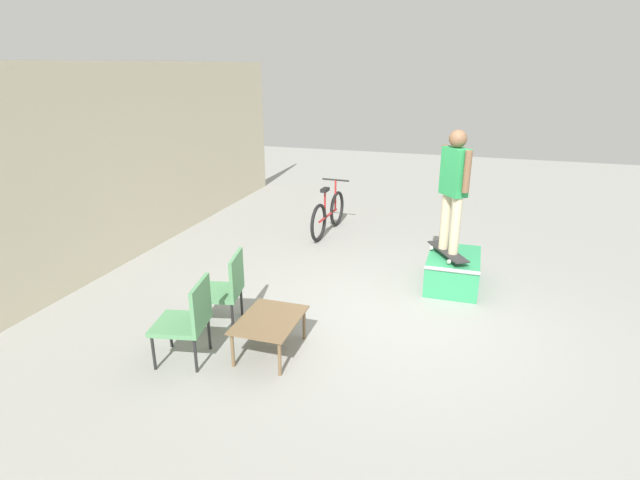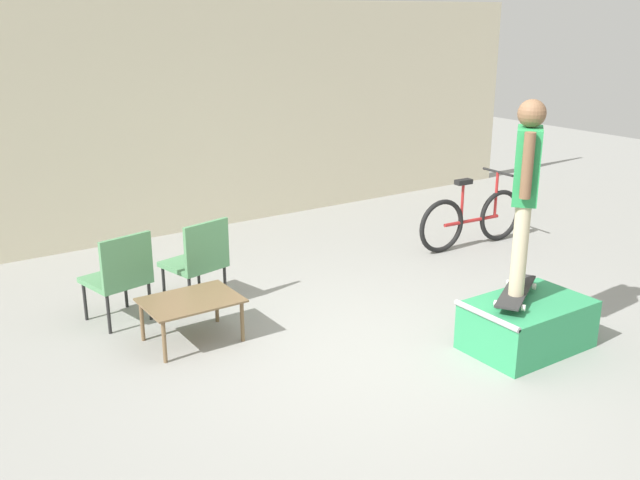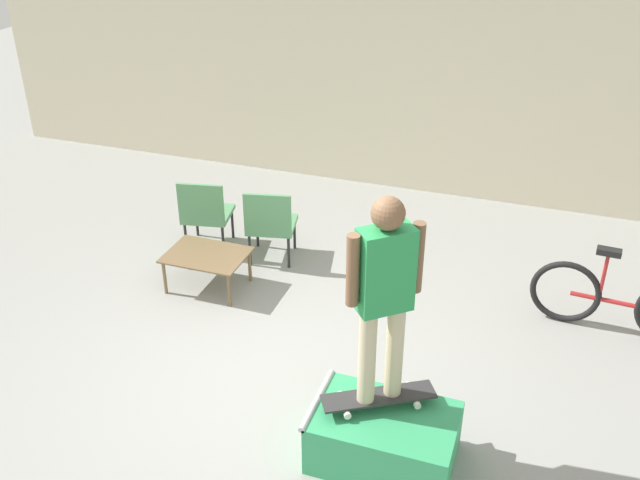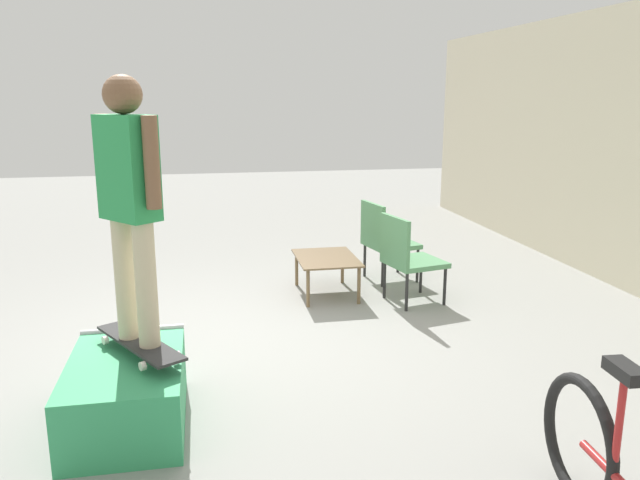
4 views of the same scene
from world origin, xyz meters
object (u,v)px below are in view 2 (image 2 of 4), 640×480
(coffee_table, at_px, (191,304))
(bicycle, at_px, (472,219))
(skateboard_on_ramp, at_px, (516,291))
(skate_ramp_box, at_px, (527,324))
(patio_chair_left, at_px, (120,274))
(person_skater, at_px, (526,182))
(patio_chair_right, at_px, (198,258))

(coffee_table, height_order, bicycle, bicycle)
(skateboard_on_ramp, bearing_deg, coffee_table, 113.22)
(skate_ramp_box, xyz_separation_m, patio_chair_left, (-2.77, 2.51, 0.28))
(skate_ramp_box, height_order, patio_chair_left, patio_chair_left)
(person_skater, bearing_deg, skate_ramp_box, -90.42)
(patio_chair_right, bearing_deg, skate_ramp_box, 115.61)
(coffee_table, distance_m, patio_chair_right, 0.86)
(coffee_table, bearing_deg, person_skater, -35.95)
(skateboard_on_ramp, xyz_separation_m, bicycle, (1.76, 2.24, -0.16))
(person_skater, bearing_deg, bicycle, 11.73)
(skate_ramp_box, xyz_separation_m, bicycle, (1.69, 2.33, 0.14))
(skateboard_on_ramp, xyz_separation_m, person_skater, (0.00, -0.00, 0.97))
(skateboard_on_ramp, xyz_separation_m, patio_chair_left, (-2.70, 2.42, -0.02))
(person_skater, bearing_deg, skateboard_on_ramp, 94.88)
(patio_chair_left, distance_m, bicycle, 4.46)
(skateboard_on_ramp, height_order, coffee_table, skateboard_on_ramp)
(skateboard_on_ramp, relative_size, bicycle, 0.52)
(bicycle, bearing_deg, person_skater, -124.38)
(patio_chair_left, xyz_separation_m, bicycle, (4.46, -0.17, -0.14))
(person_skater, xyz_separation_m, patio_chair_left, (-2.70, 2.42, -1.00))
(skate_ramp_box, relative_size, patio_chair_left, 1.22)
(skateboard_on_ramp, bearing_deg, patio_chair_left, 107.31)
(skate_ramp_box, xyz_separation_m, skateboard_on_ramp, (-0.08, 0.09, 0.30))
(skateboard_on_ramp, distance_m, patio_chair_left, 3.62)
(bicycle, bearing_deg, skateboard_on_ramp, -124.38)
(bicycle, bearing_deg, coffee_table, -168.37)
(patio_chair_left, bearing_deg, skateboard_on_ramp, 126.60)
(coffee_table, height_order, patio_chair_left, patio_chair_left)
(bicycle, bearing_deg, patio_chair_right, -178.98)
(skateboard_on_ramp, bearing_deg, bicycle, 21.03)
(coffee_table, bearing_deg, patio_chair_left, 117.35)
(person_skater, height_order, coffee_table, person_skater)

